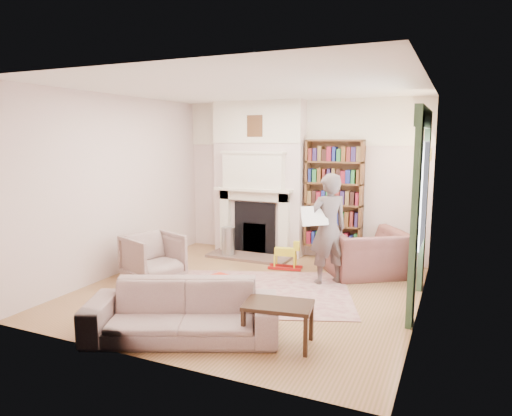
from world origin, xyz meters
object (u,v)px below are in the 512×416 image
at_px(man_reading, 328,229).
at_px(paraffin_heater, 228,242).
at_px(bookcase, 334,194).
at_px(armchair_reading, 366,253).
at_px(armchair_left, 153,257).
at_px(sofa, 183,311).
at_px(rocking_horse, 285,255).
at_px(coffee_table, 278,324).

height_order(man_reading, paraffin_heater, man_reading).
height_order(bookcase, armchair_reading, bookcase).
bearing_deg(armchair_reading, bookcase, -80.09).
relative_size(bookcase, paraffin_heater, 3.36).
relative_size(man_reading, paraffin_heater, 2.98).
height_order(armchair_left, paraffin_heater, armchair_left).
xyz_separation_m(sofa, paraffin_heater, (-1.11, 3.20, -0.02)).
xyz_separation_m(bookcase, rocking_horse, (-0.55, -0.91, -0.93)).
height_order(man_reading, coffee_table, man_reading).
distance_m(armchair_reading, armchair_left, 3.28).
relative_size(armchair_left, coffee_table, 1.11).
bearing_deg(man_reading, bookcase, -120.35).
xyz_separation_m(coffee_table, rocking_horse, (-0.90, 2.63, 0.02)).
height_order(armchair_reading, coffee_table, armchair_reading).
distance_m(sofa, rocking_horse, 2.88).
distance_m(bookcase, armchair_reading, 1.32).
relative_size(sofa, paraffin_heater, 3.70).
relative_size(man_reading, coffee_table, 2.34).
xyz_separation_m(bookcase, armchair_left, (-2.19, -2.24, -0.82)).
xyz_separation_m(man_reading, coffee_table, (0.08, -2.19, -0.60)).
height_order(bookcase, armchair_left, bookcase).
xyz_separation_m(bookcase, man_reading, (0.27, -1.34, -0.35)).
distance_m(man_reading, coffee_table, 2.27).
bearing_deg(armchair_reading, paraffin_heater, -37.61).
bearing_deg(sofa, man_reading, 45.72).
distance_m(armchair_reading, coffee_table, 2.82).
bearing_deg(paraffin_heater, rocking_horse, -14.49).
xyz_separation_m(armchair_reading, armchair_left, (-2.91, -1.50, -0.01)).
height_order(bookcase, man_reading, bookcase).
height_order(sofa, man_reading, man_reading).
bearing_deg(man_reading, armchair_left, -21.69).
xyz_separation_m(bookcase, paraffin_heater, (-1.77, -0.59, -0.90)).
relative_size(bookcase, armchair_reading, 1.66).
distance_m(bookcase, paraffin_heater, 2.07).
bearing_deg(coffee_table, paraffin_heater, 116.74).
bearing_deg(paraffin_heater, coffee_table, -54.29).
bearing_deg(bookcase, sofa, -99.85).
distance_m(paraffin_heater, rocking_horse, 1.26).
bearing_deg(coffee_table, armchair_left, 144.00).
relative_size(bookcase, coffee_table, 2.64).
height_order(bookcase, rocking_horse, bookcase).
bearing_deg(armchair_left, man_reading, -48.67).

